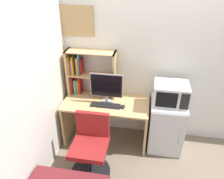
% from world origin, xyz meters
% --- Properties ---
extents(wall_back, '(6.40, 0.04, 2.60)m').
position_xyz_m(wall_back, '(0.40, 0.02, 1.30)').
color(wall_back, silver).
rests_on(wall_back, ground_plane).
extents(wall_left, '(0.04, 4.40, 2.60)m').
position_xyz_m(wall_left, '(-1.62, -1.60, 1.30)').
color(wall_left, silver).
rests_on(wall_left, ground_plane).
extents(desk, '(1.31, 0.64, 0.74)m').
position_xyz_m(desk, '(-0.90, -0.32, 0.52)').
color(desk, tan).
rests_on(desk, ground_plane).
extents(hutch_bookshelf, '(0.75, 0.24, 0.73)m').
position_xyz_m(hutch_bookshelf, '(-1.28, -0.11, 1.12)').
color(hutch_bookshelf, tan).
rests_on(hutch_bookshelf, desk).
extents(monitor, '(0.48, 0.19, 0.48)m').
position_xyz_m(monitor, '(-0.88, -0.33, 1.01)').
color(monitor, '#B7B7BC').
rests_on(monitor, desk).
extents(keyboard, '(0.44, 0.13, 0.02)m').
position_xyz_m(keyboard, '(-0.88, -0.42, 0.75)').
color(keyboard, black).
rests_on(keyboard, desk).
extents(computer_mouse, '(0.07, 0.09, 0.04)m').
position_xyz_m(computer_mouse, '(-0.62, -0.43, 0.76)').
color(computer_mouse, black).
rests_on(computer_mouse, desk).
extents(mini_fridge, '(0.51, 0.56, 0.82)m').
position_xyz_m(mini_fridge, '(0.04, -0.31, 0.41)').
color(mini_fridge, silver).
rests_on(mini_fridge, ground_plane).
extents(microwave, '(0.48, 0.38, 0.31)m').
position_xyz_m(microwave, '(0.04, -0.31, 0.98)').
color(microwave, silver).
rests_on(microwave, mini_fridge).
extents(desk_chair, '(0.55, 0.55, 0.89)m').
position_xyz_m(desk_chair, '(-0.98, -0.99, 0.39)').
color(desk_chair, black).
rests_on(desk_chair, ground_plane).
extents(wall_corkboard, '(0.65, 0.02, 0.43)m').
position_xyz_m(wall_corkboard, '(-1.44, -0.01, 1.87)').
color(wall_corkboard, tan).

